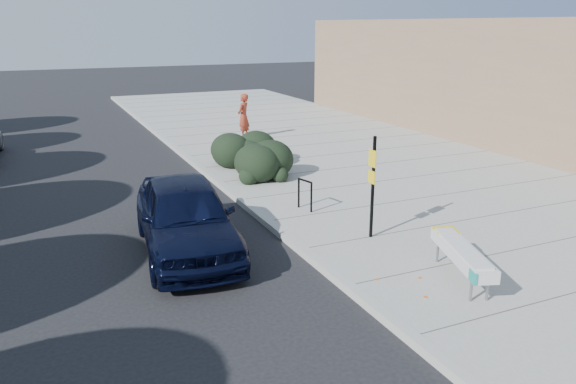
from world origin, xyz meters
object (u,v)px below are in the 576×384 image
Objects in this scene: bench at (462,254)px; bike_rack at (305,192)px; sign_post at (373,181)px; sedan_navy at (186,216)px; pedestrian at (243,116)px.

bench is 5.19m from bike_rack.
sign_post is 0.49× the size of sedan_navy.
bike_rack is at bearing 118.82° from bench.
bike_rack is 10.11m from pedestrian.
pedestrian is at bearing 81.93° from sign_post.
bench is at bearing -36.43° from sedan_navy.
sedan_navy is 12.34m from pedestrian.
sedan_navy is at bearing 157.21° from bench.
bench is 2.78× the size of bike_rack.
bench is at bearing -84.21° from sign_post.
bench is at bearing 42.17° from pedestrian.
sedan_navy is at bearing 160.72° from sign_post.
sign_post is (0.50, -2.44, 0.86)m from bike_rack.
bike_rack is at bearing 100.04° from sign_post.
sign_post is at bearing 39.71° from pedestrian.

